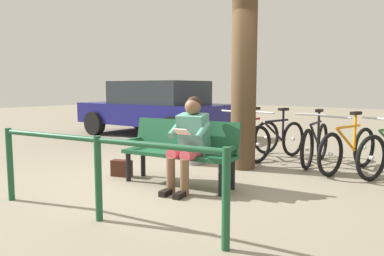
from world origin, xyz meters
TOP-DOWN VIEW (x-y plane):
  - ground_plane at (0.00, 0.00)m, footprint 40.00×40.00m
  - bench at (-0.25, -0.08)m, footprint 1.65×0.71m
  - person_reading at (-0.50, 0.05)m, footprint 0.53×0.81m
  - handbag at (0.72, 0.15)m, footprint 0.33×0.23m
  - tree_trunk at (-0.41, -1.44)m, footprint 0.40×0.40m
  - litter_bin at (0.39, -1.22)m, footprint 0.34×0.34m
  - bicycle_red at (-1.82, -2.25)m, footprint 0.54×1.65m
  - bicycle_blue at (-1.21, -2.51)m, footprint 0.48×1.68m
  - bicycle_silver at (-0.51, -2.46)m, footprint 0.52×1.66m
  - bicycle_black at (0.05, -2.36)m, footprint 0.66×1.61m
  - railing_fence at (-0.51, 1.50)m, footprint 2.78×0.51m
  - parked_car at (3.55, -3.50)m, footprint 4.28×2.18m

SIDE VIEW (x-z plane):
  - ground_plane at x=0.00m, z-range 0.00..0.00m
  - handbag at x=0.72m, z-range 0.00..0.24m
  - bicycle_red at x=-1.82m, z-range -0.11..0.83m
  - bicycle_blue at x=-1.21m, z-range -0.11..0.83m
  - bicycle_silver at x=-0.51m, z-range -0.11..0.83m
  - bicycle_black at x=0.05m, z-range -0.11..0.83m
  - litter_bin at x=0.39m, z-range 0.00..0.77m
  - bench at x=-0.25m, z-range 0.07..0.94m
  - railing_fence at x=-0.51m, z-range 0.16..1.01m
  - person_reading at x=-0.50m, z-range 0.06..1.27m
  - parked_car at x=3.55m, z-range 0.04..1.51m
  - tree_trunk at x=-0.41m, z-range 0.00..3.74m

